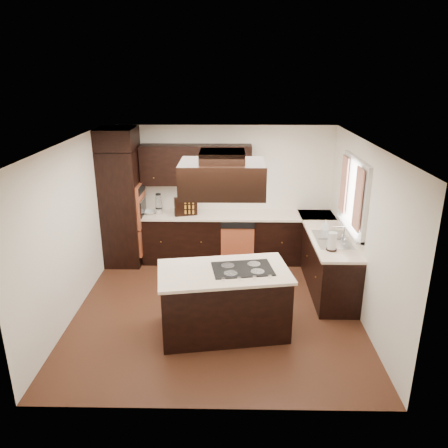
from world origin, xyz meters
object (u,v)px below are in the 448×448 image
Objects in this scene: island at (224,302)px; spice_rack at (186,206)px; range_hood at (222,178)px; oven_column at (122,208)px.

island is 4.09× the size of spice_rack.
island is 1.72m from range_hood.
range_hood is at bearing 103.56° from island.
range_hood is at bearing -88.99° from spice_rack.
oven_column is at bearing 129.74° from range_hood.
oven_column is 2.02× the size of range_hood.
spice_rack is at bearing 98.49° from island.
oven_column is at bearing 120.29° from island.
oven_column is at bearing 163.71° from spice_rack.
island is 1.60× the size of range_hood.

